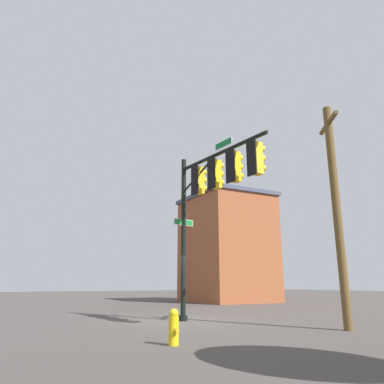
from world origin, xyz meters
name	(u,v)px	position (x,y,z in m)	size (l,w,h in m)	color
ground_plane	(183,321)	(0.00, 0.00, 0.00)	(120.00, 120.00, 0.00)	#49423F
signal_pole_assembly	(213,188)	(1.98, 0.28, 4.91)	(5.00, 1.35, 6.60)	black
utility_pole	(336,207)	(5.05, 3.21, 3.89)	(1.60, 1.04, 7.52)	brown
fire_hydrant	(174,327)	(5.08, -2.75, 0.41)	(0.33, 0.24, 0.83)	yellow
brick_building	(227,247)	(-11.87, 9.81, 4.28)	(7.10, 6.00, 8.53)	#98502F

